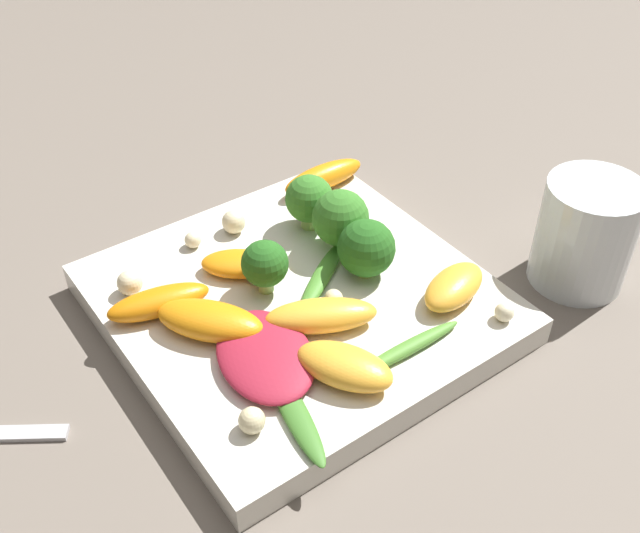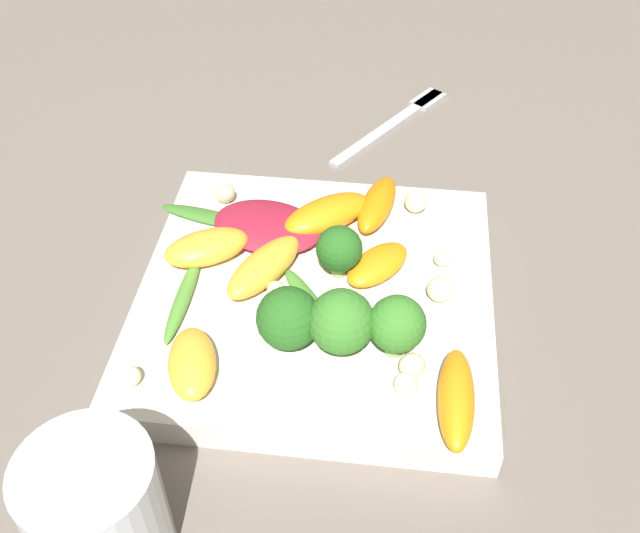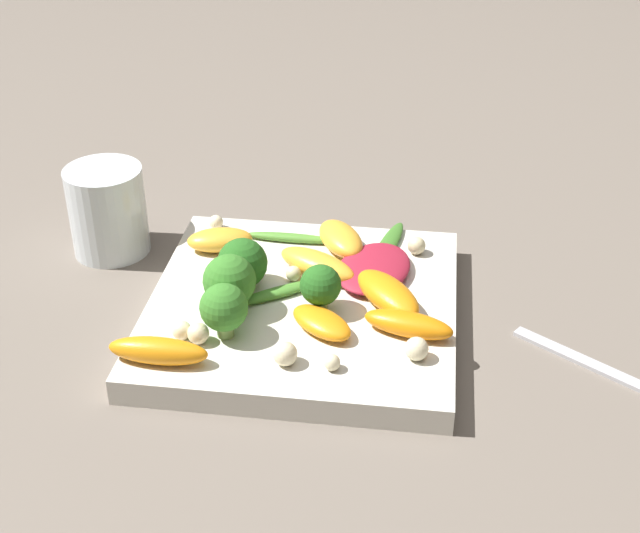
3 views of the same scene
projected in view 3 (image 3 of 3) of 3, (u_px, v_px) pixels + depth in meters
The scene contains 27 objects.
ground_plane at pixel (303, 320), 0.76m from camera, with size 2.40×2.40×0.00m, color #6B6056.
plate at pixel (303, 309), 0.75m from camera, with size 0.26×0.26×0.02m.
drinking_glass at pixel (108, 211), 0.83m from camera, with size 0.07×0.07×0.08m.
fork at pixel (636, 383), 0.68m from camera, with size 0.15×0.11×0.01m.
radicchio_leaf_0 at pixel (374, 268), 0.77m from camera, with size 0.08×0.10×0.01m.
orange_segment_0 at pixel (388, 294), 0.73m from camera, with size 0.07×0.08×0.02m.
orange_segment_1 at pixel (220, 240), 0.81m from camera, with size 0.07×0.05×0.02m.
orange_segment_2 at pixel (158, 351), 0.67m from camera, with size 0.08×0.02×0.02m.
orange_segment_3 at pixel (408, 324), 0.70m from camera, with size 0.08×0.04×0.02m.
orange_segment_4 at pixel (322, 323), 0.70m from camera, with size 0.06×0.06×0.02m.
orange_segment_5 at pixel (341, 239), 0.81m from camera, with size 0.06×0.07×0.02m.
orange_segment_6 at pixel (317, 264), 0.77m from camera, with size 0.08×0.06×0.02m.
broccoli_floret_0 at pixel (242, 264), 0.75m from camera, with size 0.04×0.04×0.04m.
broccoli_floret_1 at pixel (229, 281), 0.72m from camera, with size 0.04×0.04×0.05m.
broccoli_floret_2 at pixel (224, 308), 0.69m from camera, with size 0.04×0.04×0.05m.
broccoli_floret_3 at pixel (321, 286), 0.72m from camera, with size 0.03×0.03×0.04m.
arugula_sprig_0 at pixel (278, 290), 0.75m from camera, with size 0.08×0.06×0.01m.
arugula_sprig_1 at pixel (388, 245), 0.81m from camera, with size 0.03×0.09×0.01m.
arugula_sprig_2 at pixel (291, 238), 0.82m from camera, with size 0.09×0.01×0.01m.
macadamia_nut_0 at pixel (416, 349), 0.67m from camera, with size 0.02×0.02×0.02m.
macadamia_nut_1 at pixel (417, 246), 0.80m from camera, with size 0.02×0.02×0.02m.
macadamia_nut_2 at pixel (181, 330), 0.69m from camera, with size 0.02×0.02×0.02m.
macadamia_nut_3 at pixel (198, 333), 0.69m from camera, with size 0.02×0.02×0.02m.
macadamia_nut_4 at pixel (289, 354), 0.67m from camera, with size 0.02×0.02×0.02m.
macadamia_nut_5 at pixel (216, 222), 0.84m from camera, with size 0.01×0.01×0.01m.
macadamia_nut_6 at pixel (332, 362), 0.66m from camera, with size 0.01×0.01×0.01m.
macadamia_nut_7 at pixel (293, 274), 0.77m from camera, with size 0.01×0.01×0.01m.
Camera 3 is at (0.10, -0.61, 0.44)m, focal length 50.00 mm.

